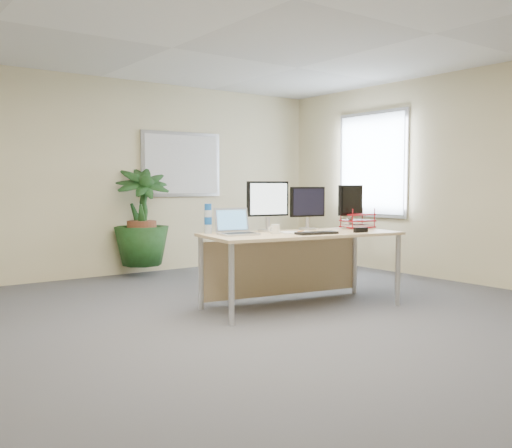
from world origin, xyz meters
TOP-DOWN VIEW (x-y plane):
  - floor at (0.00, 0.00)m, footprint 8.00×8.00m
  - back_wall at (0.00, 4.00)m, footprint 7.00×0.04m
  - whiteboard at (1.20, 3.97)m, footprint 1.30×0.04m
  - window at (3.47, 2.30)m, footprint 0.04×1.30m
  - desk at (0.88, 1.00)m, footprint 2.11×1.16m
  - floor_plant at (0.42, 3.70)m, footprint 0.98×0.98m
  - monitor_left at (0.67, 1.20)m, footprint 0.47×0.21m
  - monitor_right at (1.15, 1.12)m, footprint 0.41×0.19m
  - monitor_dark at (1.67, 0.99)m, footprint 0.43×0.20m
  - laptop at (0.20, 1.10)m, footprint 0.40×0.37m
  - keyboard at (0.86, 0.66)m, footprint 0.45×0.21m
  - coffee_mug at (0.53, 0.91)m, footprint 0.12×0.09m
  - spiral_notebook at (0.78, 0.87)m, footprint 0.35×0.30m
  - orange_pen at (0.82, 0.86)m, footprint 0.12×0.05m
  - yellow_highlighter at (1.02, 0.79)m, footprint 0.12×0.06m
  - water_bottle at (0.04, 1.36)m, footprint 0.08×0.08m
  - letter_tray at (1.75, 0.96)m, footprint 0.37×0.30m
  - stapler at (1.35, 0.54)m, footprint 0.16×0.07m

SIDE VIEW (x-z plane):
  - floor at x=0.00m, z-range 0.00..0.00m
  - desk at x=0.88m, z-range 0.22..0.99m
  - floor_plant at x=0.42m, z-range 0.00..1.50m
  - spiral_notebook at x=0.78m, z-range 0.77..0.78m
  - yellow_highlighter at x=1.02m, z-range 0.77..0.78m
  - keyboard at x=0.86m, z-range 0.77..0.79m
  - orange_pen at x=0.82m, z-range 0.78..0.79m
  - stapler at x=1.35m, z-range 0.77..0.82m
  - coffee_mug at x=0.53m, z-range 0.77..0.86m
  - laptop at x=0.20m, z-range 0.70..0.96m
  - letter_tray at x=1.75m, z-range 0.76..0.91m
  - water_bottle at x=0.04m, z-range 0.76..1.06m
  - monitor_right at x=1.15m, z-range 0.80..1.26m
  - monitor_dark at x=1.67m, z-range 0.80..1.28m
  - monitor_left at x=0.67m, z-range 0.81..1.33m
  - back_wall at x=0.00m, z-range 0.00..2.70m
  - whiteboard at x=1.20m, z-range 1.07..2.02m
  - window at x=3.47m, z-range 0.77..2.33m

